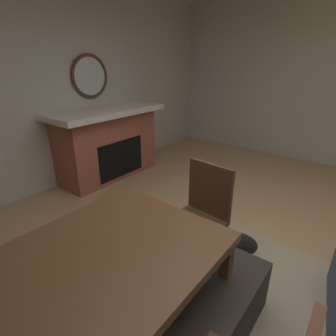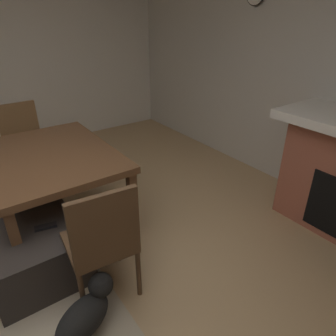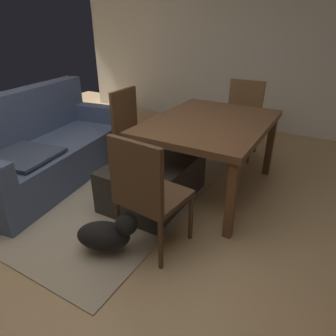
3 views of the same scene
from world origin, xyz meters
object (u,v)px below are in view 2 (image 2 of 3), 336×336
ottoman_coffee_table (33,245)px  tv_remote (46,227)px  small_dog (86,312)px  dining_table (50,161)px  dining_chair_east (24,139)px  dining_chair_west (102,239)px

ottoman_coffee_table → tv_remote: 0.28m
tv_remote → small_dog: bearing=-167.0°
ottoman_coffee_table → dining_table: 0.75m
small_dog → dining_chair_east: bearing=-5.6°
dining_chair_east → dining_chair_west: (-2.20, 0.00, 0.00)m
ottoman_coffee_table → tv_remote: tv_remote is taller
dining_chair_west → small_dog: bearing=129.5°
dining_chair_west → tv_remote: bearing=26.3°
ottoman_coffee_table → tv_remote: size_ratio=6.05×
dining_chair_west → ottoman_coffee_table: bearing=29.1°
dining_table → dining_chair_west: 1.11m
dining_chair_west → small_dog: 0.45m
dining_table → dining_chair_east: (1.10, 0.00, -0.14)m
ottoman_coffee_table → tv_remote: (-0.13, -0.11, 0.22)m
tv_remote → dining_chair_east: size_ratio=0.17×
dining_chair_west → small_dog: (-0.19, 0.23, -0.34)m
dining_chair_east → small_dog: size_ratio=1.96×
dining_table → dining_chair_east: size_ratio=1.53×
dining_chair_east → tv_remote: bearing=171.7°
tv_remote → small_dog: size_ratio=0.34×
small_dog → dining_table: bearing=-10.5°
ottoman_coffee_table → small_dog: size_ratio=2.03×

